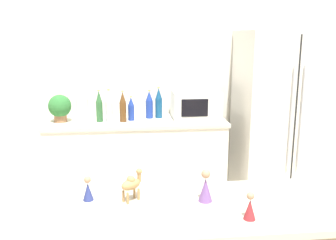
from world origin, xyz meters
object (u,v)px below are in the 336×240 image
at_px(microwave, 196,104).
at_px(back_bottle_1, 109,106).
at_px(potted_plant, 60,107).
at_px(back_bottle_4, 99,107).
at_px(back_bottle_2, 159,103).
at_px(back_bottle_0, 149,105).
at_px(back_bottle_3, 131,109).
at_px(wise_man_figurine_purple, 206,188).
at_px(camel_figurine, 132,183).
at_px(wise_man_figurine_crimson, 250,208).
at_px(back_bottle_5, 123,107).
at_px(refrigerator, 280,118).
at_px(wise_man_figurine_blue, 88,190).
at_px(paper_towel_roll, 82,111).

height_order(microwave, back_bottle_1, back_bottle_1).
relative_size(potted_plant, back_bottle_4, 0.86).
xyz_separation_m(microwave, back_bottle_2, (-0.38, 0.05, 0.01)).
height_order(back_bottle_1, back_bottle_4, back_bottle_1).
distance_m(back_bottle_0, back_bottle_3, 0.21).
distance_m(back_bottle_3, wise_man_figurine_purple, 2.01).
xyz_separation_m(back_bottle_3, camel_figurine, (-0.02, -1.93, 0.00)).
height_order(microwave, camel_figurine, microwave).
distance_m(back_bottle_3, wise_man_figurine_crimson, 2.24).
relative_size(back_bottle_3, camel_figurine, 1.54).
height_order(back_bottle_0, back_bottle_4, back_bottle_4).
bearing_deg(back_bottle_5, back_bottle_1, 178.05).
relative_size(back_bottle_2, back_bottle_4, 1.01).
bearing_deg(back_bottle_1, back_bottle_0, 18.04).
bearing_deg(refrigerator, wise_man_figurine_blue, -133.75).
distance_m(back_bottle_1, back_bottle_3, 0.22).
xyz_separation_m(back_bottle_3, back_bottle_4, (-0.31, -0.03, 0.03)).
distance_m(refrigerator, back_bottle_4, 1.85).
distance_m(potted_plant, microwave, 1.36).
relative_size(back_bottle_4, wise_man_figurine_blue, 2.50).
distance_m(back_bottle_1, wise_man_figurine_purple, 2.01).
bearing_deg(back_bottle_5, microwave, 7.28).
xyz_separation_m(paper_towel_roll, back_bottle_2, (0.76, 0.13, 0.03)).
xyz_separation_m(potted_plant, paper_towel_roll, (0.22, -0.05, -0.03)).
bearing_deg(wise_man_figurine_crimson, wise_man_figurine_purple, 127.50).
bearing_deg(back_bottle_2, microwave, -6.82).
distance_m(refrigerator, wise_man_figurine_crimson, 2.38).
relative_size(back_bottle_2, wise_man_figurine_blue, 2.53).
xyz_separation_m(refrigerator, camel_figurine, (-1.56, -1.89, 0.13)).
distance_m(back_bottle_1, camel_figurine, 1.89).
relative_size(refrigerator, back_bottle_3, 7.31).
bearing_deg(wise_man_figurine_purple, camel_figurine, 172.76).
bearing_deg(paper_towel_roll, camel_figurine, -76.58).
height_order(paper_towel_roll, camel_figurine, paper_towel_roll).
height_order(back_bottle_1, back_bottle_2, back_bottle_1).
xyz_separation_m(back_bottle_1, back_bottle_4, (-0.10, 0.02, -0.00)).
bearing_deg(potted_plant, back_bottle_1, -6.19).
xyz_separation_m(wise_man_figurine_blue, wise_man_figurine_purple, (0.58, -0.08, 0.02)).
distance_m(back_bottle_1, back_bottle_2, 0.52).
height_order(back_bottle_5, wise_man_figurine_blue, back_bottle_5).
bearing_deg(potted_plant, camel_figurine, -70.87).
bearing_deg(wise_man_figurine_crimson, back_bottle_4, 110.63).
relative_size(back_bottle_1, back_bottle_4, 1.03).
xyz_separation_m(potted_plant, microwave, (1.36, 0.04, -0.01)).
bearing_deg(potted_plant, wise_man_figurine_purple, -62.41).
bearing_deg(back_bottle_0, potted_plant, -174.86).
bearing_deg(back_bottle_1, back_bottle_3, 12.56).
relative_size(back_bottle_0, camel_figurine, 1.84).
bearing_deg(back_bottle_5, potted_plant, 174.74).
height_order(microwave, wise_man_figurine_crimson, microwave).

